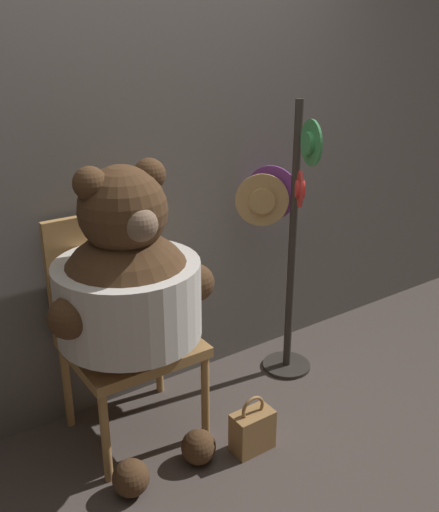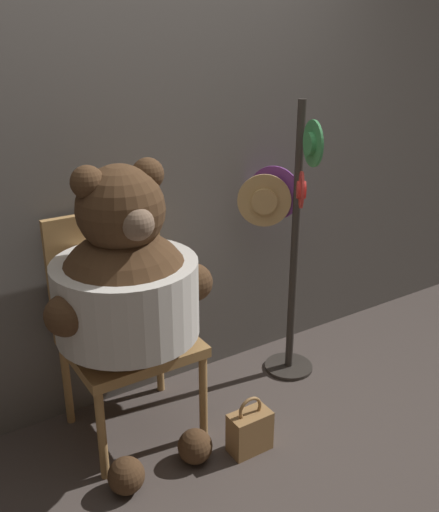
{
  "view_description": "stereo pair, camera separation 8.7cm",
  "coord_description": "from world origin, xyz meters",
  "px_view_note": "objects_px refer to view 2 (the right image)",
  "views": [
    {
      "loc": [
        -1.21,
        -1.94,
        1.86
      ],
      "look_at": [
        0.24,
        0.17,
        0.84
      ],
      "focal_mm": 40.0,
      "sensor_mm": 36.0,
      "label": 1
    },
    {
      "loc": [
        -1.14,
        -1.99,
        1.86
      ],
      "look_at": [
        0.24,
        0.17,
        0.84
      ],
      "focal_mm": 40.0,
      "sensor_mm": 36.0,
      "label": 2
    }
  ],
  "objects_px": {
    "handbag_on_ground": "(250,431)",
    "chair": "(121,318)",
    "hat_display_rack": "(286,232)",
    "teddy_bear": "(127,290)"
  },
  "relations": [
    {
      "from": "handbag_on_ground",
      "to": "chair",
      "type": "bearing_deg",
      "value": 126.44
    },
    {
      "from": "hat_display_rack",
      "to": "handbag_on_ground",
      "type": "relative_size",
      "value": 5.26
    },
    {
      "from": "chair",
      "to": "hat_display_rack",
      "type": "height_order",
      "value": "hat_display_rack"
    },
    {
      "from": "hat_display_rack",
      "to": "handbag_on_ground",
      "type": "height_order",
      "value": "hat_display_rack"
    },
    {
      "from": "teddy_bear",
      "to": "hat_display_rack",
      "type": "distance_m",
      "value": 0.98
    },
    {
      "from": "hat_display_rack",
      "to": "handbag_on_ground",
      "type": "xyz_separation_m",
      "value": [
        -0.55,
        -0.46,
        -0.75
      ]
    },
    {
      "from": "chair",
      "to": "hat_display_rack",
      "type": "bearing_deg",
      "value": -4.14
    },
    {
      "from": "hat_display_rack",
      "to": "teddy_bear",
      "type": "bearing_deg",
      "value": -173.3
    },
    {
      "from": "teddy_bear",
      "to": "hat_display_rack",
      "type": "relative_size",
      "value": 0.89
    },
    {
      "from": "chair",
      "to": "hat_display_rack",
      "type": "distance_m",
      "value": 0.98
    }
  ]
}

